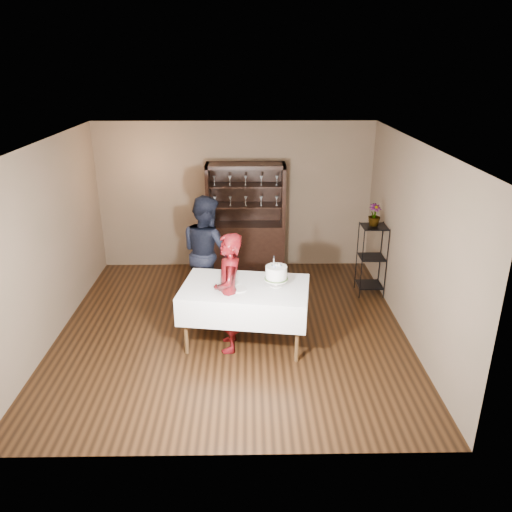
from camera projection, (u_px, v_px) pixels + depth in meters
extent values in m
plane|color=black|center=(232.00, 329.00, 7.33)|extent=(5.00, 5.00, 0.00)
plane|color=silver|center=(229.00, 144.00, 6.33)|extent=(5.00, 5.00, 0.00)
cube|color=brown|center=(235.00, 196.00, 9.16)|extent=(5.00, 0.02, 2.70)
cube|color=brown|center=(47.00, 244.00, 6.80)|extent=(0.02, 5.00, 2.70)
cube|color=brown|center=(412.00, 242.00, 6.87)|extent=(0.02, 5.00, 2.70)
cube|color=black|center=(246.00, 247.00, 9.25)|extent=(1.40, 0.48, 0.90)
cube|color=black|center=(246.00, 191.00, 9.08)|extent=(1.40, 0.03, 1.10)
cube|color=black|center=(245.00, 165.00, 8.69)|extent=(1.40, 0.48, 0.06)
cube|color=black|center=(246.00, 205.00, 8.95)|extent=(1.28, 0.42, 0.02)
cube|color=black|center=(246.00, 185.00, 8.82)|extent=(1.28, 0.42, 0.02)
cylinder|color=black|center=(362.00, 265.00, 8.07)|extent=(0.02, 0.02, 1.20)
cylinder|color=black|center=(386.00, 264.00, 8.07)|extent=(0.02, 0.02, 1.20)
cylinder|color=black|center=(357.00, 256.00, 8.44)|extent=(0.02, 0.02, 1.20)
cylinder|color=black|center=(380.00, 255.00, 8.45)|extent=(0.02, 0.02, 1.20)
cube|color=black|center=(369.00, 285.00, 8.42)|extent=(0.40, 0.40, 0.02)
cube|color=black|center=(372.00, 257.00, 8.24)|extent=(0.40, 0.40, 0.01)
cube|color=black|center=(374.00, 227.00, 8.04)|extent=(0.40, 0.40, 0.02)
cube|color=white|center=(245.00, 299.00, 6.79)|extent=(1.83, 1.28, 0.39)
cylinder|color=#4F361D|center=(186.00, 327.00, 6.59)|extent=(0.06, 0.06, 0.81)
cylinder|color=#4F361D|center=(297.00, 334.00, 6.41)|extent=(0.06, 0.06, 0.81)
cylinder|color=#4F361D|center=(200.00, 299.00, 7.35)|extent=(0.06, 0.06, 0.81)
cylinder|color=#4F361D|center=(300.00, 305.00, 7.17)|extent=(0.06, 0.06, 0.81)
imported|color=#38050F|center=(229.00, 293.00, 6.58)|extent=(0.42, 0.62, 1.65)
imported|color=black|center=(207.00, 252.00, 7.77)|extent=(1.09, 1.11, 1.80)
cylinder|color=white|center=(276.00, 285.00, 6.73)|extent=(0.18, 0.18, 0.01)
cylinder|color=white|center=(276.00, 283.00, 6.71)|extent=(0.04, 0.04, 0.09)
cylinder|color=white|center=(276.00, 279.00, 6.69)|extent=(0.32, 0.32, 0.01)
cylinder|color=#42632F|center=(276.00, 278.00, 6.69)|extent=(0.31, 0.31, 0.02)
cylinder|color=white|center=(276.00, 273.00, 6.66)|extent=(0.37, 0.37, 0.18)
sphere|color=#607ACE|center=(278.00, 266.00, 6.62)|extent=(0.02, 0.02, 0.02)
cube|color=silver|center=(274.00, 263.00, 6.59)|extent=(0.02, 0.02, 0.13)
cube|color=black|center=(274.00, 257.00, 6.56)|extent=(0.02, 0.02, 0.05)
cylinder|color=white|center=(238.00, 289.00, 6.61)|extent=(0.29, 0.29, 0.01)
cylinder|color=white|center=(233.00, 283.00, 6.79)|extent=(0.21, 0.21, 0.01)
imported|color=#42632F|center=(374.00, 215.00, 8.01)|extent=(0.25, 0.25, 0.36)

